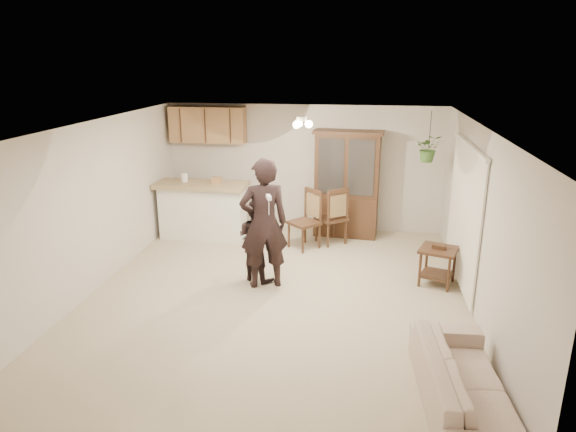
# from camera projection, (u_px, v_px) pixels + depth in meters

# --- Properties ---
(floor) EXTENTS (6.50, 6.50, 0.00)m
(floor) POSITION_uv_depth(u_px,v_px,m) (277.00, 296.00, 7.58)
(floor) COLOR #C4BA94
(floor) RESTS_ON ground
(ceiling) EXTENTS (5.50, 6.50, 0.02)m
(ceiling) POSITION_uv_depth(u_px,v_px,m) (275.00, 126.00, 6.84)
(ceiling) COLOR white
(ceiling) RESTS_ON wall_back
(wall_back) EXTENTS (5.50, 0.02, 2.50)m
(wall_back) POSITION_uv_depth(u_px,v_px,m) (304.00, 168.00, 10.28)
(wall_back) COLOR beige
(wall_back) RESTS_ON ground
(wall_front) EXTENTS (5.50, 0.02, 2.50)m
(wall_front) POSITION_uv_depth(u_px,v_px,m) (207.00, 333.00, 4.14)
(wall_front) COLOR beige
(wall_front) RESTS_ON ground
(wall_left) EXTENTS (0.02, 6.50, 2.50)m
(wall_left) POSITION_uv_depth(u_px,v_px,m) (93.00, 207.00, 7.60)
(wall_left) COLOR beige
(wall_left) RESTS_ON ground
(wall_right) EXTENTS (0.02, 6.50, 2.50)m
(wall_right) POSITION_uv_depth(u_px,v_px,m) (480.00, 224.00, 6.81)
(wall_right) COLOR beige
(wall_right) RESTS_ON ground
(breakfast_bar) EXTENTS (1.60, 0.55, 1.00)m
(breakfast_bar) POSITION_uv_depth(u_px,v_px,m) (203.00, 213.00, 9.92)
(breakfast_bar) COLOR white
(breakfast_bar) RESTS_ON floor
(bar_top) EXTENTS (1.75, 0.70, 0.08)m
(bar_top) POSITION_uv_depth(u_px,v_px,m) (202.00, 185.00, 9.75)
(bar_top) COLOR tan
(bar_top) RESTS_ON breakfast_bar
(upper_cabinets) EXTENTS (1.50, 0.34, 0.70)m
(upper_cabinets) POSITION_uv_depth(u_px,v_px,m) (208.00, 125.00, 10.13)
(upper_cabinets) COLOR #9C6744
(upper_cabinets) RESTS_ON wall_back
(vertical_blinds) EXTENTS (0.06, 2.30, 2.10)m
(vertical_blinds) POSITION_uv_depth(u_px,v_px,m) (464.00, 215.00, 7.71)
(vertical_blinds) COLOR white
(vertical_blinds) RESTS_ON wall_right
(ceiling_fixture) EXTENTS (0.36, 0.36, 0.20)m
(ceiling_fixture) POSITION_uv_depth(u_px,v_px,m) (301.00, 123.00, 7.97)
(ceiling_fixture) COLOR #FFE8BF
(ceiling_fixture) RESTS_ON ceiling
(hanging_plant) EXTENTS (0.43, 0.37, 0.48)m
(hanging_plant) POSITION_uv_depth(u_px,v_px,m) (429.00, 148.00, 8.97)
(hanging_plant) COLOR #2E6227
(hanging_plant) RESTS_ON ceiling
(plant_cord) EXTENTS (0.01, 0.01, 0.65)m
(plant_cord) POSITION_uv_depth(u_px,v_px,m) (430.00, 130.00, 8.87)
(plant_cord) COLOR black
(plant_cord) RESTS_ON ceiling
(sofa) EXTENTS (0.87, 1.92, 0.73)m
(sofa) POSITION_uv_depth(u_px,v_px,m) (467.00, 379.00, 5.01)
(sofa) COLOR beige
(sofa) RESTS_ON floor
(adult) EXTENTS (0.77, 0.63, 1.80)m
(adult) POSITION_uv_depth(u_px,v_px,m) (264.00, 230.00, 7.68)
(adult) COLOR black
(adult) RESTS_ON floor
(child) EXTENTS (0.81, 0.74, 1.35)m
(child) POSITION_uv_depth(u_px,v_px,m) (256.00, 239.00, 7.97)
(child) COLOR black
(child) RESTS_ON floor
(china_hutch) EXTENTS (1.35, 0.62, 2.06)m
(china_hutch) POSITION_uv_depth(u_px,v_px,m) (347.00, 185.00, 9.90)
(china_hutch) COLOR #381D14
(china_hutch) RESTS_ON floor
(side_table) EXTENTS (0.68, 0.68, 0.65)m
(side_table) POSITION_uv_depth(u_px,v_px,m) (437.00, 266.00, 7.89)
(side_table) COLOR #381D14
(side_table) RESTS_ON floor
(chair_bar) EXTENTS (0.55, 0.55, 1.02)m
(chair_bar) POSITION_uv_depth(u_px,v_px,m) (177.00, 220.00, 10.15)
(chair_bar) COLOR #381D14
(chair_bar) RESTS_ON floor
(chair_hutch_left) EXTENTS (0.68, 0.68, 1.09)m
(chair_hutch_left) POSITION_uv_depth(u_px,v_px,m) (304.00, 232.00, 9.41)
(chair_hutch_left) COLOR #381D14
(chair_hutch_left) RESTS_ON floor
(chair_hutch_right) EXTENTS (0.68, 0.68, 1.09)m
(chair_hutch_right) POSITION_uv_depth(u_px,v_px,m) (331.00, 227.00, 9.68)
(chair_hutch_right) COLOR #381D14
(chair_hutch_right) RESTS_ON floor
(controller_adult) EXTENTS (0.11, 0.18, 0.05)m
(controller_adult) POSITION_uv_depth(u_px,v_px,m) (269.00, 197.00, 7.05)
(controller_adult) COLOR white
(controller_adult) RESTS_ON adult
(controller_child) EXTENTS (0.08, 0.12, 0.03)m
(controller_child) POSITION_uv_depth(u_px,v_px,m) (244.00, 237.00, 7.69)
(controller_child) COLOR white
(controller_child) RESTS_ON child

